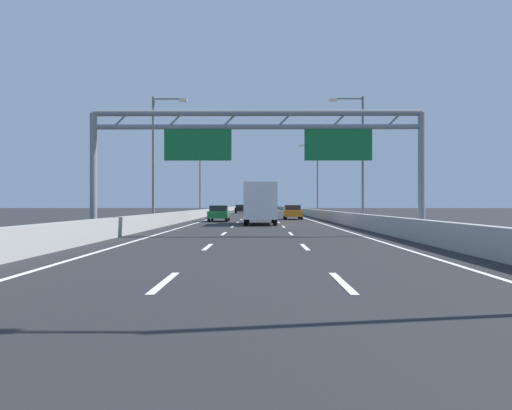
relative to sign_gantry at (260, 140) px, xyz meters
The scene contains 49 objects.
ground_plane 71.43m from the sign_gantry, 90.10° to the left, with size 260.00×260.00×0.00m, color #262628.
lane_dash_left_1 17.04m from the sign_gantry, 96.76° to the right, with size 0.16×3.00×0.01m, color white.
lane_dash_left_2 8.91m from the sign_gantry, 104.90° to the right, with size 0.16×3.00×0.01m, color white.
lane_dash_left_3 5.49m from the sign_gantry, 137.40° to the left, with size 0.16×3.00×0.01m, color white.
lane_dash_left_4 11.96m from the sign_gantry, 100.13° to the left, with size 0.16×3.00×0.01m, color white.
lane_dash_left_5 20.44m from the sign_gantry, 95.56° to the left, with size 0.16×3.00×0.01m, color white.
lane_dash_left_6 29.24m from the sign_gantry, 93.83° to the left, with size 0.16×3.00×0.01m, color white.
lane_dash_left_7 38.13m from the sign_gantry, 92.92° to the left, with size 0.16×3.00×0.01m, color white.
lane_dash_left_8 47.06m from the sign_gantry, 92.36° to the left, with size 0.16×3.00×0.01m, color white.
lane_dash_left_9 56.01m from the sign_gantry, 91.98° to the left, with size 0.16×3.00×0.01m, color white.
lane_dash_left_10 64.98m from the sign_gantry, 91.70° to the left, with size 0.16×3.00×0.01m, color white.
lane_dash_left_11 73.95m from the sign_gantry, 91.49° to the left, with size 0.16×3.00×0.01m, color white.
lane_dash_left_12 82.93m from the sign_gantry, 91.33° to the left, with size 0.16×3.00×0.01m, color white.
lane_dash_left_13 91.92m from the sign_gantry, 91.20° to the left, with size 0.16×3.00×0.01m, color white.
lane_dash_left_14 100.90m from the sign_gantry, 91.09° to the left, with size 0.16×3.00×0.01m, color white.
lane_dash_left_15 109.89m from the sign_gantry, 91.00° to the left, with size 0.16×3.00×0.01m, color white.
lane_dash_left_16 118.88m from the sign_gantry, 90.93° to the left, with size 0.16×3.00×0.01m, color white.
lane_dash_left_17 127.87m from the sign_gantry, 90.86° to the left, with size 0.16×3.00×0.01m, color white.
lane_dash_right_1 17.02m from the sign_gantry, 84.10° to the right, with size 0.16×3.00×0.01m, color white.
lane_dash_right_2 8.86m from the sign_gantry, 76.95° to the right, with size 0.16×3.00×0.01m, color white.
lane_dash_right_3 5.41m from the sign_gantry, 46.55° to the left, with size 0.16×3.00×0.01m, color white.
lane_dash_right_4 11.92m from the sign_gantry, 81.15° to the left, with size 0.16×3.00×0.01m, color white.
lane_dash_right_5 20.42m from the sign_gantry, 85.15° to the left, with size 0.16×3.00×0.01m, color white.
lane_dash_right_6 29.22m from the sign_gantry, 86.67° to the left, with size 0.16×3.00×0.01m, color white.
lane_dash_right_7 38.11m from the sign_gantry, 87.46° to the left, with size 0.16×3.00×0.01m, color white.
lane_dash_right_8 47.05m from the sign_gantry, 87.95° to the left, with size 0.16×3.00×0.01m, color white.
lane_dash_right_9 56.00m from the sign_gantry, 88.28° to the left, with size 0.16×3.00×0.01m, color white.
lane_dash_right_10 64.97m from the sign_gantry, 88.52° to the left, with size 0.16×3.00×0.01m, color white.
lane_dash_right_11 73.95m from the sign_gantry, 88.70° to the left, with size 0.16×3.00×0.01m, color white.
lane_dash_right_12 82.93m from the sign_gantry, 88.84° to the left, with size 0.16×3.00×0.01m, color white.
lane_dash_right_13 91.91m from the sign_gantry, 88.95° to the left, with size 0.16×3.00×0.01m, color white.
lane_dash_right_14 100.90m from the sign_gantry, 89.05° to the left, with size 0.16×3.00×0.01m, color white.
lane_dash_right_15 109.89m from the sign_gantry, 89.13° to the left, with size 0.16×3.00×0.01m, color white.
lane_dash_right_16 118.88m from the sign_gantry, 89.19° to the left, with size 0.16×3.00×0.01m, color white.
lane_dash_right_17 127.87m from the sign_gantry, 89.25° to the left, with size 0.16×3.00×0.01m, color white.
edge_line_left 59.71m from the sign_gantry, 95.18° to the left, with size 0.16×176.00×0.01m, color white.
edge_line_right 59.69m from the sign_gantry, 85.06° to the left, with size 0.16×176.00×0.01m, color white.
barrier_left 81.69m from the sign_gantry, 94.94° to the left, with size 0.45×220.00×0.95m.
barrier_right 81.67m from the sign_gantry, 85.23° to the left, with size 0.45×220.00×0.95m.
sign_gantry is the anchor object (origin of this frame).
streetlamp_left_mid 14.49m from the sign_gantry, 121.60° to the left, with size 2.58×0.28×9.50m.
streetlamp_right_mid 14.37m from the sign_gantry, 59.24° to the left, with size 2.58×0.28×9.50m.
streetlamp_left_far 43.89m from the sign_gantry, 99.96° to the left, with size 2.58×0.28×9.50m.
streetlamp_right_far 43.85m from the sign_gantry, 80.36° to the left, with size 2.58×0.28×9.50m.
black_car 70.20m from the sign_gantry, 92.94° to the left, with size 1.74×4.36×1.50m.
green_car 23.33m from the sign_gantry, 99.47° to the left, with size 1.79×4.53×1.48m.
yellow_car 80.15m from the sign_gantry, 90.06° to the left, with size 1.79×4.66×1.38m.
orange_car 29.88m from the sign_gantry, 83.29° to the left, with size 1.82×4.51×1.50m.
box_truck 15.52m from the sign_gantry, 89.79° to the left, with size 2.45×8.10×3.21m.
Camera 1 is at (0.14, 1.64, 1.59)m, focal length 37.70 mm.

